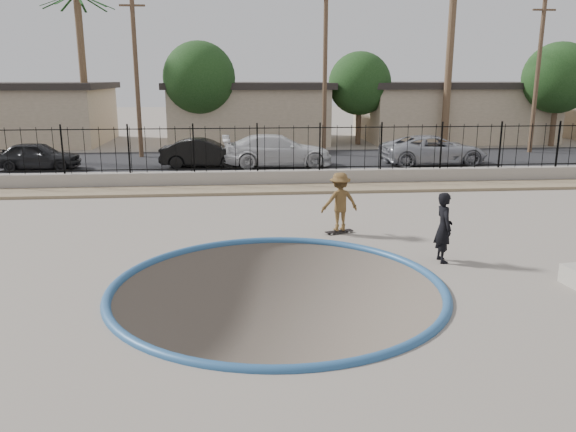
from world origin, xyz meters
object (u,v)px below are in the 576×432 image
Objects in this scene: car_c at (277,151)px; car_b at (205,153)px; skateboard at (339,231)px; videographer at (444,227)px; skater at (340,205)px; car_a at (37,156)px; car_d at (434,150)px.

car_b is at bearing 87.73° from car_c.
car_b reaches higher than skateboard.
skater is at bearing 36.92° from videographer.
car_d is (18.92, -0.11, 0.07)m from car_a.
car_a is at bearing 93.45° from car_b.
car_d reaches higher than car_b.
videographer is 0.32× the size of car_d.
car_a is 7.72m from car_b.
videographer reaches higher than car_c.
car_b is at bearing 85.11° from car_d.
car_c is (3.49, 0.00, 0.08)m from car_b.
skater reaches higher than car_c.
videographer reaches higher than skater.
car_a is (-14.08, 14.64, -0.15)m from videographer.
car_b reaches higher than car_a.
car_b is (-4.37, 12.00, 0.66)m from skateboard.
skater is 13.71m from car_d.
videographer reaches higher than car_a.
skateboard is at bearing -156.53° from car_b.
skater reaches higher than car_a.
skater is at bearing -133.61° from car_a.
skater is 3.31m from videographer.
car_b is 11.20m from car_d.
skater is at bearing -178.06° from car_c.
videographer is 15.96m from car_b.
skater is 0.31× the size of car_c.
skateboard is (-0.00, -0.00, -0.75)m from skater.
skateboard is 3.40m from videographer.
car_b is 0.80× the size of car_d.
videographer is at bearing -171.16° from car_c.
skater is 0.39× the size of car_b.
car_a is 0.72× the size of car_c.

